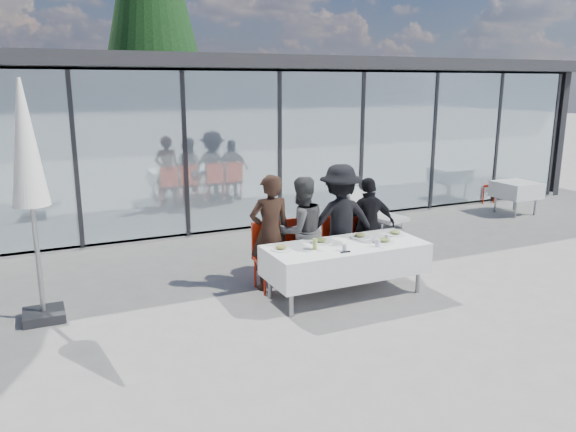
{
  "coord_description": "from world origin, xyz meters",
  "views": [
    {
      "loc": [
        -3.58,
        -6.33,
        2.94
      ],
      "look_at": [
        -0.09,
        1.2,
        0.96
      ],
      "focal_mm": 35.0,
      "sensor_mm": 36.0,
      "label": 1
    }
  ],
  "objects_px": {
    "plate_c": "(360,236)",
    "diner_chair_c": "(338,243)",
    "plate_a": "(281,248)",
    "spare_chair_b": "(452,183)",
    "diner_d": "(368,226)",
    "market_umbrella": "(27,162)",
    "juice_bottle": "(315,244)",
    "spare_table_right": "(516,190)",
    "diner_chair_a": "(269,252)",
    "diner_b": "(301,231)",
    "plate_extra": "(384,241)",
    "lounger": "(372,211)",
    "dining_table": "(345,259)",
    "plate_d": "(395,233)",
    "diner_chair_d": "(366,239)",
    "diner_a": "(270,233)",
    "spare_chair_a": "(481,181)",
    "diner_c": "(340,222)",
    "plate_b": "(321,241)",
    "folded_eyeglasses": "(345,252)",
    "diner_chair_b": "(300,248)"
  },
  "relations": [
    {
      "from": "spare_chair_b",
      "to": "plate_d",
      "type": "bearing_deg",
      "value": -138.58
    },
    {
      "from": "plate_c",
      "to": "diner_chair_c",
      "type": "bearing_deg",
      "value": 96.78
    },
    {
      "from": "diner_b",
      "to": "diner_chair_c",
      "type": "xyz_separation_m",
      "value": [
        0.66,
        0.05,
        -0.27
      ]
    },
    {
      "from": "diner_a",
      "to": "plate_a",
      "type": "relative_size",
      "value": 5.89
    },
    {
      "from": "juice_bottle",
      "to": "spare_chair_b",
      "type": "distance_m",
      "value": 7.33
    },
    {
      "from": "diner_chair_a",
      "to": "plate_a",
      "type": "bearing_deg",
      "value": -97.07
    },
    {
      "from": "market_umbrella",
      "to": "spare_chair_b",
      "type": "bearing_deg",
      "value": 19.29
    },
    {
      "from": "diner_chair_a",
      "to": "plate_extra",
      "type": "distance_m",
      "value": 1.67
    },
    {
      "from": "diner_chair_d",
      "to": "spare_table_right",
      "type": "height_order",
      "value": "diner_chair_d"
    },
    {
      "from": "dining_table",
      "to": "plate_c",
      "type": "distance_m",
      "value": 0.49
    },
    {
      "from": "diner_chair_a",
      "to": "plate_b",
      "type": "height_order",
      "value": "diner_chair_a"
    },
    {
      "from": "diner_b",
      "to": "plate_extra",
      "type": "xyz_separation_m",
      "value": [
        0.89,
        -0.85,
        -0.04
      ]
    },
    {
      "from": "plate_a",
      "to": "spare_chair_b",
      "type": "height_order",
      "value": "spare_chair_b"
    },
    {
      "from": "plate_d",
      "to": "diner_chair_d",
      "type": "bearing_deg",
      "value": 99.84
    },
    {
      "from": "spare_chair_b",
      "to": "lounger",
      "type": "distance_m",
      "value": 2.91
    },
    {
      "from": "juice_bottle",
      "to": "spare_table_right",
      "type": "bearing_deg",
      "value": 22.78
    },
    {
      "from": "plate_b",
      "to": "spare_table_right",
      "type": "xyz_separation_m",
      "value": [
        6.41,
        2.54,
        -0.22
      ]
    },
    {
      "from": "dining_table",
      "to": "spare_chair_a",
      "type": "bearing_deg",
      "value": 32.83
    },
    {
      "from": "plate_a",
      "to": "spare_chair_b",
      "type": "xyz_separation_m",
      "value": [
        6.42,
        4.03,
        -0.24
      ]
    },
    {
      "from": "juice_bottle",
      "to": "dining_table",
      "type": "bearing_deg",
      "value": 3.01
    },
    {
      "from": "diner_d",
      "to": "market_umbrella",
      "type": "bearing_deg",
      "value": 4.04
    },
    {
      "from": "plate_extra",
      "to": "folded_eyeglasses",
      "type": "height_order",
      "value": "plate_extra"
    },
    {
      "from": "dining_table",
      "to": "market_umbrella",
      "type": "xyz_separation_m",
      "value": [
        -3.9,
        0.89,
        1.48
      ]
    },
    {
      "from": "plate_extra",
      "to": "juice_bottle",
      "type": "bearing_deg",
      "value": 173.31
    },
    {
      "from": "plate_b",
      "to": "juice_bottle",
      "type": "bearing_deg",
      "value": -132.62
    },
    {
      "from": "dining_table",
      "to": "spare_table_right",
      "type": "distance_m",
      "value": 6.73
    },
    {
      "from": "diner_chair_b",
      "to": "market_umbrella",
      "type": "distance_m",
      "value": 3.85
    },
    {
      "from": "diner_chair_a",
      "to": "lounger",
      "type": "xyz_separation_m",
      "value": [
        3.55,
        2.69,
        -0.28
      ]
    },
    {
      "from": "diner_c",
      "to": "plate_b",
      "type": "height_order",
      "value": "diner_c"
    },
    {
      "from": "dining_table",
      "to": "diner_chair_a",
      "type": "bearing_deg",
      "value": 138.42
    },
    {
      "from": "diner_chair_c",
      "to": "folded_eyeglasses",
      "type": "height_order",
      "value": "diner_chair_c"
    },
    {
      "from": "market_umbrella",
      "to": "plate_c",
      "type": "bearing_deg",
      "value": -8.84
    },
    {
      "from": "spare_chair_a",
      "to": "market_umbrella",
      "type": "distance_m",
      "value": 10.85
    },
    {
      "from": "diner_a",
      "to": "diner_c",
      "type": "relative_size",
      "value": 0.96
    },
    {
      "from": "diner_b",
      "to": "plate_c",
      "type": "relative_size",
      "value": 5.65
    },
    {
      "from": "diner_chair_b",
      "to": "spare_table_right",
      "type": "distance_m",
      "value": 6.79
    },
    {
      "from": "juice_bottle",
      "to": "diner_chair_b",
      "type": "bearing_deg",
      "value": 79.19
    },
    {
      "from": "market_umbrella",
      "to": "folded_eyeglasses",
      "type": "bearing_deg",
      "value": -18.05
    },
    {
      "from": "diner_b",
      "to": "lounger",
      "type": "distance_m",
      "value": 4.14
    },
    {
      "from": "plate_extra",
      "to": "market_umbrella",
      "type": "xyz_separation_m",
      "value": [
        -4.43,
        1.03,
        1.25
      ]
    },
    {
      "from": "diner_chair_a",
      "to": "dining_table",
      "type": "bearing_deg",
      "value": -41.58
    },
    {
      "from": "lounger",
      "to": "diner_c",
      "type": "bearing_deg",
      "value": -131.15
    },
    {
      "from": "plate_b",
      "to": "spare_chair_a",
      "type": "relative_size",
      "value": 0.29
    },
    {
      "from": "diner_c",
      "to": "spare_chair_b",
      "type": "relative_size",
      "value": 1.81
    },
    {
      "from": "market_umbrella",
      "to": "lounger",
      "type": "height_order",
      "value": "market_umbrella"
    },
    {
      "from": "diner_a",
      "to": "diner_chair_d",
      "type": "height_order",
      "value": "diner_a"
    },
    {
      "from": "diner_b",
      "to": "plate_c",
      "type": "height_order",
      "value": "diner_b"
    },
    {
      "from": "spare_chair_a",
      "to": "market_umbrella",
      "type": "relative_size",
      "value": 0.33
    },
    {
      "from": "diner_chair_a",
      "to": "diner_d",
      "type": "distance_m",
      "value": 1.68
    },
    {
      "from": "diner_chair_b",
      "to": "diner_chair_c",
      "type": "xyz_separation_m",
      "value": [
        0.66,
        0.0,
        0.0
      ]
    }
  ]
}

